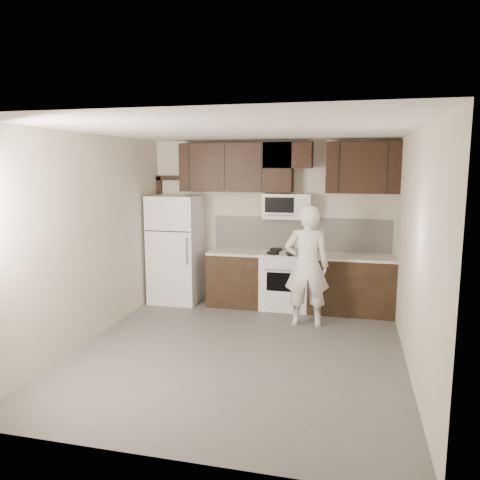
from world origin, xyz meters
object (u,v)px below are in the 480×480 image
at_px(microwave, 287,206).
at_px(refrigerator, 176,249).
at_px(stove, 285,280).
at_px(person, 307,266).

xyz_separation_m(microwave, refrigerator, (-1.85, -0.17, -0.75)).
relative_size(stove, person, 0.54).
height_order(stove, person, person).
relative_size(microwave, refrigerator, 0.42).
bearing_deg(refrigerator, microwave, 5.15).
xyz_separation_m(refrigerator, person, (2.27, -0.73, -0.02)).
bearing_deg(refrigerator, person, -17.77).
relative_size(refrigerator, person, 1.03).
bearing_deg(refrigerator, stove, 1.51).
bearing_deg(stove, microwave, 90.10).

